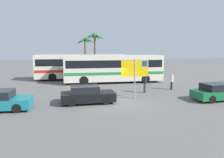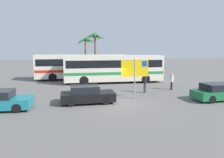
{
  "view_description": "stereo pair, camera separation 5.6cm",
  "coord_description": "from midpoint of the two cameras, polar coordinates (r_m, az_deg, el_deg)",
  "views": [
    {
      "loc": [
        -2.83,
        -15.67,
        4.12
      ],
      "look_at": [
        0.61,
        3.47,
        1.3
      ],
      "focal_mm": 35.19,
      "sensor_mm": 36.0,
      "label": 1
    },
    {
      "loc": [
        -2.77,
        -15.68,
        4.12
      ],
      "look_at": [
        0.61,
        3.47,
        1.3
      ],
      "focal_mm": 35.19,
      "sensor_mm": 36.0,
      "label": 2
    }
  ],
  "objects": [
    {
      "name": "bus_front_coach",
      "position": [
        25.63,
        0.5,
        3.02
      ],
      "size": [
        11.37,
        2.57,
        3.17
      ],
      "color": "silver",
      "rests_on": "ground"
    },
    {
      "name": "bus_rear_coach",
      "position": [
        28.59,
        -7.94,
        3.48
      ],
      "size": [
        11.37,
        2.57,
        3.17
      ],
      "color": "silver",
      "rests_on": "ground"
    },
    {
      "name": "ground",
      "position": [
        16.45,
        0.12,
        -6.25
      ],
      "size": [
        120.0,
        120.0,
        0.0
      ],
      "primitive_type": "plane",
      "color": "#605E5B"
    },
    {
      "name": "ferry_sign",
      "position": [
        17.58,
        6.14,
        2.35
      ],
      "size": [
        2.2,
        0.13,
        3.2
      ],
      "rotation": [
        0.0,
        0.0,
        -0.03
      ],
      "color": "gray",
      "rests_on": "ground"
    },
    {
      "name": "car_green",
      "position": [
        19.18,
        26.14,
        -3.07
      ],
      "size": [
        4.39,
        2.04,
        1.32
      ],
      "rotation": [
        0.0,
        0.0,
        0.07
      ],
      "color": "#196638",
      "rests_on": "ground"
    },
    {
      "name": "palm_tree_inland",
      "position": [
        33.4,
        -4.33,
        9.91
      ],
      "size": [
        3.05,
        3.16,
        6.24
      ],
      "color": "brown",
      "rests_on": "ground"
    },
    {
      "name": "car_black",
      "position": [
        16.4,
        -6.41,
        -4.07
      ],
      "size": [
        4.0,
        1.87,
        1.32
      ],
      "rotation": [
        0.0,
        0.0,
        0.03
      ],
      "color": "black",
      "rests_on": "ground"
    },
    {
      "name": "pedestrian_by_bus",
      "position": [
        20.1,
        8.62,
        -0.53
      ],
      "size": [
        0.32,
        0.32,
        1.82
      ],
      "rotation": [
        0.0,
        0.0,
        2.39
      ],
      "color": "#2D2D33",
      "rests_on": "ground"
    },
    {
      "name": "palm_tree_seaside",
      "position": [
        35.83,
        -6.81,
        8.86
      ],
      "size": [
        3.27,
        3.25,
        5.69
      ],
      "color": "brown",
      "rests_on": "ground"
    },
    {
      "name": "pedestrian_near_sign",
      "position": [
        22.16,
        15.33,
        -0.27
      ],
      "size": [
        0.32,
        0.32,
        1.62
      ],
      "rotation": [
        0.0,
        0.0,
        3.09
      ],
      "color": "#2D2D33",
      "rests_on": "ground"
    }
  ]
}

